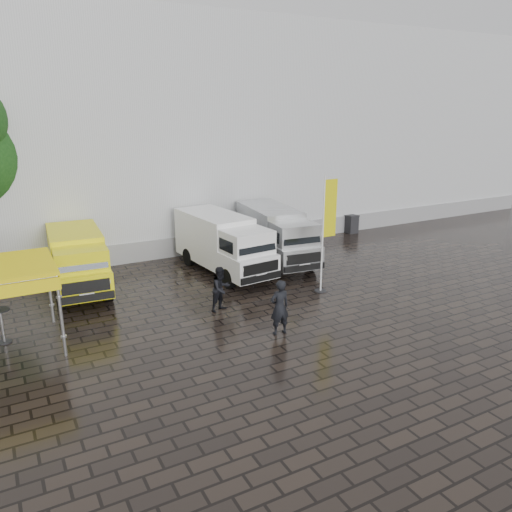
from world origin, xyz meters
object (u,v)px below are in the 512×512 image
at_px(van_white, 224,245).
at_px(van_silver, 276,236).
at_px(van_yellow, 78,262).
at_px(person_tent, 221,289).
at_px(cocktail_table, 2,326).
at_px(flagpole, 327,228).
at_px(wheelie_bin, 352,224).
at_px(canopy_tent, 1,272).
at_px(person_front, 280,307).

distance_m(van_white, van_silver, 3.01).
relative_size(van_yellow, person_tent, 3.07).
height_order(van_silver, cocktail_table, van_silver).
distance_m(flagpole, wheelie_bin, 10.65).
relative_size(canopy_tent, cocktail_table, 2.61).
relative_size(van_yellow, cocktail_table, 4.51).
bearing_deg(van_silver, cocktail_table, -157.99).
height_order(van_silver, wheelie_bin, van_silver).
relative_size(flagpole, person_front, 2.52).
bearing_deg(van_silver, wheelie_bin, 28.65).
xyz_separation_m(flagpole, wheelie_bin, (7.36, 7.38, -2.17)).
relative_size(van_yellow, canopy_tent, 1.73).
bearing_deg(van_yellow, person_tent, -44.01).
bearing_deg(cocktail_table, person_front, -24.07).
height_order(van_silver, canopy_tent, canopy_tent).
distance_m(van_yellow, cocktail_table, 5.01).
relative_size(van_white, cocktail_table, 5.19).
bearing_deg(canopy_tent, flagpole, -2.52).
xyz_separation_m(wheelie_bin, person_front, (-11.17, -10.05, 0.42)).
xyz_separation_m(van_silver, person_front, (-4.11, -7.18, -0.34)).
bearing_deg(person_tent, van_silver, 21.91).
relative_size(canopy_tent, wheelie_bin, 2.80).
bearing_deg(van_silver, person_tent, -132.39).
height_order(canopy_tent, wheelie_bin, canopy_tent).
distance_m(flagpole, person_front, 4.97).
bearing_deg(van_white, van_silver, -0.36).
height_order(van_white, van_silver, van_white).
height_order(canopy_tent, person_front, canopy_tent).
bearing_deg(canopy_tent, van_yellow, 56.83).
bearing_deg(flagpole, van_white, 122.44).
xyz_separation_m(van_yellow, van_white, (6.35, -0.71, 0.10)).
relative_size(van_white, canopy_tent, 1.99).
height_order(van_yellow, flagpole, flagpole).
relative_size(cocktail_table, wheelie_bin, 1.07).
xyz_separation_m(van_yellow, cocktail_table, (-3.09, -3.90, -0.64)).
xyz_separation_m(van_yellow, wheelie_bin, (16.41, 2.43, -0.68)).
height_order(flagpole, wheelie_bin, flagpole).
distance_m(van_white, flagpole, 5.21).
bearing_deg(person_tent, van_white, 44.74).
distance_m(van_silver, cocktail_table, 12.93).
height_order(wheelie_bin, person_tent, person_tent).
distance_m(canopy_tent, flagpole, 11.94).
bearing_deg(flagpole, person_front, -144.92).
bearing_deg(person_front, van_silver, -118.28).
distance_m(van_silver, canopy_tent, 12.93).
bearing_deg(canopy_tent, cocktail_table, 111.10).
bearing_deg(wheelie_bin, van_yellow, -171.80).
height_order(canopy_tent, person_tent, canopy_tent).
height_order(van_silver, person_tent, van_silver).
height_order(van_yellow, cocktail_table, van_yellow).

